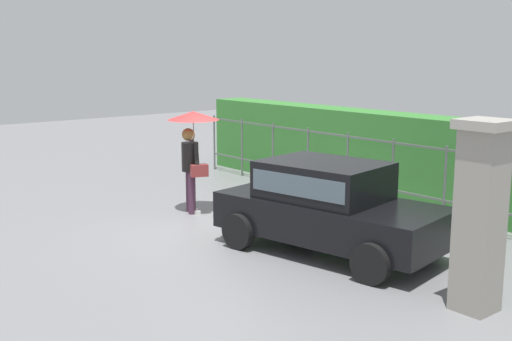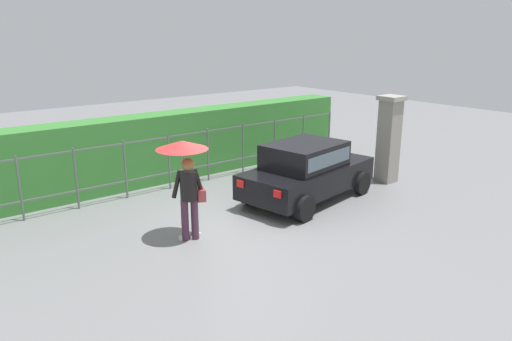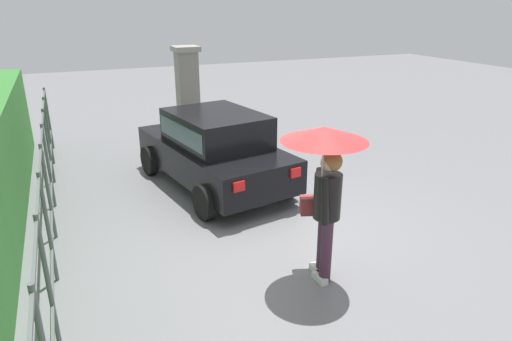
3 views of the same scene
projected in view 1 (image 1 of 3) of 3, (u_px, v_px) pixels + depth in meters
The scene contains 6 objects.
ground_plane at pixel (230, 229), 11.74m from camera, with size 40.00×40.00×0.00m, color slate.
car at pixel (328, 203), 10.26m from camera, with size 3.94×2.37×1.48m.
pedestrian at pixel (192, 138), 12.68m from camera, with size 1.03×1.03×2.05m.
gate_pillar at pixel (480, 215), 7.82m from camera, with size 0.60×0.60×2.42m.
fence_section at pixel (369, 168), 13.31m from camera, with size 11.14×0.05×1.50m.
hedge_row at pixel (396, 157), 13.85m from camera, with size 12.09×0.90×1.90m, color #387F33.
Camera 1 is at (9.06, -6.84, 3.22)m, focal length 44.62 mm.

